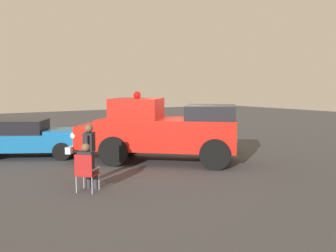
{
  "coord_description": "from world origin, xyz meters",
  "views": [
    {
      "loc": [
        7.98,
        10.74,
        2.75
      ],
      "look_at": [
        0.64,
        -0.22,
        1.33
      ],
      "focal_mm": 38.97,
      "sensor_mm": 36.0,
      "label": 1
    }
  ],
  "objects": [
    {
      "name": "vintage_fire_truck",
      "position": [
        0.81,
        -0.38,
        1.2
      ],
      "size": [
        5.82,
        5.65,
        2.59
      ],
      "color": "black",
      "rests_on": "ground"
    },
    {
      "name": "classic_hot_rod",
      "position": [
        4.61,
        -4.09,
        0.75
      ],
      "size": [
        4.7,
        3.76,
        1.46
      ],
      "color": "black",
      "rests_on": "ground"
    },
    {
      "name": "lawn_chair_spare",
      "position": [
        -2.4,
        -0.86,
        0.59
      ],
      "size": [
        0.59,
        0.6,
        1.02
      ],
      "color": "#B7BABF",
      "rests_on": "ground"
    },
    {
      "name": "lawn_chair_near_truck",
      "position": [
        4.6,
        1.83,
        0.59
      ],
      "size": [
        0.69,
        0.69,
        1.02
      ],
      "color": "#B7BABF",
      "rests_on": "ground"
    },
    {
      "name": "lawn_chair_by_car",
      "position": [
        -2.62,
        -0.34,
        0.59
      ],
      "size": [
        0.62,
        0.62,
        1.02
      ],
      "color": "#B7BABF",
      "rests_on": "ground"
    },
    {
      "name": "ground_plane",
      "position": [
        0.0,
        0.0,
        0.0
      ],
      "size": [
        60.0,
        60.0,
        0.0
      ],
      "primitive_type": "plane",
      "color": "#424244"
    },
    {
      "name": "spectator_seated",
      "position": [
        4.5,
        1.74,
        0.7
      ],
      "size": [
        0.64,
        0.64,
        1.29
      ],
      "color": "#383842",
      "rests_on": "ground"
    },
    {
      "name": "spectator_standing",
      "position": [
        4.09,
        0.84,
        0.96
      ],
      "size": [
        0.46,
        0.57,
        1.68
      ],
      "color": "#2D334C",
      "rests_on": "ground"
    }
  ]
}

